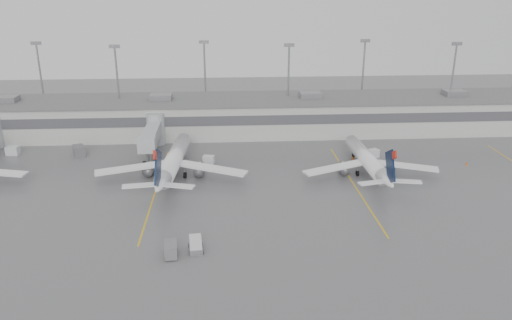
{
  "coord_description": "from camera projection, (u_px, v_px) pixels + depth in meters",
  "views": [
    {
      "loc": [
        -5.16,
        -57.06,
        34.26
      ],
      "look_at": [
        -0.01,
        24.0,
        5.0
      ],
      "focal_mm": 35.0,
      "sensor_mm": 36.0,
      "label": 1
    }
  ],
  "objects": [
    {
      "name": "ground",
      "position": [
        268.0,
        257.0,
        65.49
      ],
      "size": [
        260.0,
        260.0,
        0.0
      ],
      "primitive_type": "plane",
      "color": "#565658",
      "rests_on": "ground"
    },
    {
      "name": "terminal",
      "position": [
        247.0,
        115.0,
        118.52
      ],
      "size": [
        152.0,
        17.0,
        9.45
      ],
      "color": "#B0B0AB",
      "rests_on": "ground"
    },
    {
      "name": "light_masts",
      "position": [
        246.0,
        78.0,
        121.27
      ],
      "size": [
        142.4,
        8.0,
        20.6
      ],
      "color": "gray",
      "rests_on": "ground"
    },
    {
      "name": "jet_bridge_right",
      "position": [
        153.0,
        133.0,
        105.89
      ],
      "size": [
        4.0,
        17.2,
        7.0
      ],
      "color": "#999C9E",
      "rests_on": "ground"
    },
    {
      "name": "stand_markings",
      "position": [
        256.0,
        187.0,
        88.03
      ],
      "size": [
        105.25,
        40.0,
        0.01
      ],
      "color": "#E9B20D",
      "rests_on": "ground"
    },
    {
      "name": "jet_mid_left",
      "position": [
        173.0,
        161.0,
        91.38
      ],
      "size": [
        27.75,
        31.2,
        10.09
      ],
      "rotation": [
        0.0,
        0.0,
        -0.08
      ],
      "color": "white",
      "rests_on": "ground"
    },
    {
      "name": "jet_mid_right",
      "position": [
        368.0,
        160.0,
        92.53
      ],
      "size": [
        25.35,
        28.42,
        9.19
      ],
      "rotation": [
        0.0,
        0.0,
        0.02
      ],
      "color": "white",
      "rests_on": "ground"
    },
    {
      "name": "baggage_tug",
      "position": [
        196.0,
        246.0,
        66.94
      ],
      "size": [
        2.19,
        3.12,
        1.9
      ],
      "rotation": [
        0.0,
        0.0,
        0.1
      ],
      "color": "silver",
      "rests_on": "ground"
    },
    {
      "name": "baggage_cart",
      "position": [
        171.0,
        249.0,
        65.55
      ],
      "size": [
        1.93,
        3.04,
        1.86
      ],
      "rotation": [
        0.0,
        0.0,
        0.1
      ],
      "color": "slate",
      "rests_on": "ground"
    },
    {
      "name": "gse_uld_a",
      "position": [
        13.0,
        151.0,
        103.92
      ],
      "size": [
        2.65,
        1.89,
        1.77
      ],
      "primitive_type": "cube",
      "rotation": [
        0.0,
        0.0,
        -0.09
      ],
      "color": "silver",
      "rests_on": "ground"
    },
    {
      "name": "gse_uld_b",
      "position": [
        209.0,
        160.0,
        99.03
      ],
      "size": [
        2.46,
        1.92,
        1.55
      ],
      "primitive_type": "cube",
      "rotation": [
        0.0,
        0.0,
        -0.23
      ],
      "color": "silver",
      "rests_on": "ground"
    },
    {
      "name": "gse_uld_c",
      "position": [
        373.0,
        153.0,
        102.43
      ],
      "size": [
        2.77,
        2.38,
        1.66
      ],
      "primitive_type": "cube",
      "rotation": [
        0.0,
        0.0,
        0.42
      ],
      "color": "silver",
      "rests_on": "ground"
    },
    {
      "name": "gse_loader",
      "position": [
        79.0,
        151.0,
        103.33
      ],
      "size": [
        3.25,
        3.89,
        2.08
      ],
      "primitive_type": "cube",
      "rotation": [
        0.0,
        0.0,
        0.41
      ],
      "color": "slate",
      "rests_on": "ground"
    },
    {
      "name": "cone_b",
      "position": [
        177.0,
        161.0,
        99.59
      ],
      "size": [
        0.44,
        0.44,
        0.7
      ],
      "primitive_type": "cone",
      "color": "#EA5704",
      "rests_on": "ground"
    },
    {
      "name": "cone_c",
      "position": [
        353.0,
        158.0,
        101.37
      ],
      "size": [
        0.41,
        0.41,
        0.65
      ],
      "primitive_type": "cone",
      "color": "#EA5704",
      "rests_on": "ground"
    },
    {
      "name": "cone_d",
      "position": [
        467.0,
        163.0,
        98.17
      ],
      "size": [
        0.47,
        0.47,
        0.74
      ],
      "primitive_type": "cone",
      "color": "#EA5704",
      "rests_on": "ground"
    }
  ]
}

